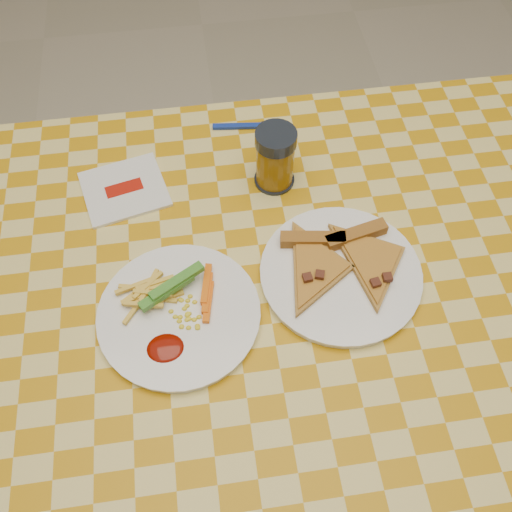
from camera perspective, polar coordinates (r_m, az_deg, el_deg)
The scene contains 9 objects.
ground at distance 1.56m, azimuth 0.72°, elevation -17.95°, with size 8.00×8.00×0.00m, color beige.
table at distance 0.92m, azimuth 1.16°, elevation -6.86°, with size 1.28×0.88×0.76m.
plate_left at distance 0.85m, azimuth -7.68°, elevation -5.89°, with size 0.23×0.23×0.01m, color white.
plate_right at distance 0.88m, azimuth 8.44°, elevation -1.83°, with size 0.24×0.24×0.01m, color white.
fries_veggies at distance 0.84m, azimuth -8.45°, elevation -4.59°, with size 0.16×0.15×0.04m.
pizza_slices at distance 0.88m, azimuth 8.51°, elevation -0.50°, with size 0.24×0.22×0.02m.
drink_glass at distance 0.95m, azimuth 1.93°, elevation 9.71°, with size 0.07×0.07×0.11m.
napkin at distance 1.00m, azimuth -13.02°, elevation 6.52°, with size 0.16×0.15×0.01m.
fork at distance 1.08m, azimuth -0.68°, elevation 12.89°, with size 0.13×0.03×0.01m.
Camera 1 is at (-0.08, -0.40, 1.51)m, focal length 40.00 mm.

